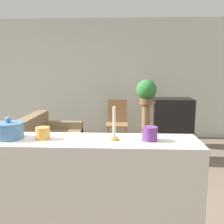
% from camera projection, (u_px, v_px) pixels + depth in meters
% --- Properties ---
extents(ground_plane, '(14.00, 14.00, 0.00)m').
position_uv_depth(ground_plane, '(74.00, 220.00, 2.62)').
color(ground_plane, '#756656').
extents(wall_back, '(9.00, 0.06, 2.70)m').
position_uv_depth(wall_back, '(102.00, 79.00, 5.77)').
color(wall_back, silver).
rests_on(wall_back, ground_plane).
extents(couch, '(0.87, 1.84, 0.79)m').
position_uv_depth(couch, '(44.00, 151.00, 3.97)').
color(couch, '#847051').
rests_on(couch, ground_plane).
extents(tv_stand, '(0.75, 0.50, 0.51)m').
position_uv_depth(tv_stand, '(171.00, 146.00, 4.31)').
color(tv_stand, '#9E754C').
rests_on(tv_stand, ground_plane).
extents(television, '(0.65, 0.48, 0.58)m').
position_uv_depth(television, '(172.00, 115.00, 4.22)').
color(television, black).
rests_on(television, tv_stand).
extents(wooden_chair, '(0.44, 0.44, 0.95)m').
position_uv_depth(wooden_chair, '(117.00, 120.00, 5.21)').
color(wooden_chair, '#9E754C').
rests_on(wooden_chair, ground_plane).
extents(plant_stand, '(0.17, 0.17, 0.86)m').
position_uv_depth(plant_stand, '(146.00, 125.00, 5.19)').
color(plant_stand, '#9E754C').
rests_on(plant_stand, ground_plane).
extents(potted_plant, '(0.41, 0.41, 0.50)m').
position_uv_depth(potted_plant, '(146.00, 91.00, 5.07)').
color(potted_plant, '#8E5B3D').
rests_on(potted_plant, plant_stand).
extents(foreground_counter, '(2.25, 0.44, 1.00)m').
position_uv_depth(foreground_counter, '(61.00, 197.00, 2.09)').
color(foreground_counter, silver).
rests_on(foreground_counter, ground_plane).
extents(decorative_bowl, '(0.23, 0.23, 0.18)m').
position_uv_depth(decorative_bowl, '(9.00, 130.00, 2.01)').
color(decorative_bowl, '#4C7AAD').
rests_on(decorative_bowl, foreground_counter).
extents(candle_jar, '(0.11, 0.11, 0.10)m').
position_uv_depth(candle_jar, '(43.00, 133.00, 2.00)').
color(candle_jar, gold).
rests_on(candle_jar, foreground_counter).
extents(candlestick, '(0.07, 0.07, 0.27)m').
position_uv_depth(candlestick, '(114.00, 129.00, 1.97)').
color(candlestick, '#B7933D').
rests_on(candlestick, foreground_counter).
extents(coffee_tin, '(0.12, 0.12, 0.11)m').
position_uv_depth(coffee_tin, '(150.00, 134.00, 1.96)').
color(coffee_tin, '#66337F').
rests_on(coffee_tin, foreground_counter).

